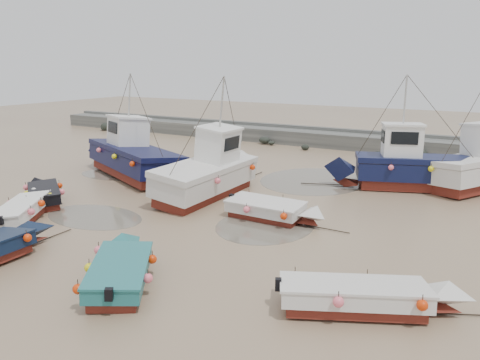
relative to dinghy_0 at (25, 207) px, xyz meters
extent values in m
plane|color=#907C5E|center=(5.27, 2.88, -0.54)|extent=(120.00, 120.00, 0.00)
cube|color=slate|center=(5.27, 24.88, 0.06)|extent=(60.00, 2.20, 1.20)
cube|color=slate|center=(5.27, 26.09, 0.78)|extent=(60.00, 0.60, 0.25)
ellipsoid|color=black|center=(10.37, 21.90, -0.25)|extent=(0.84, 0.86, 0.51)
ellipsoid|color=black|center=(13.07, 23.44, -0.20)|extent=(0.98, 1.07, 0.72)
ellipsoid|color=black|center=(0.20, 23.34, -0.20)|extent=(0.99, 0.80, 0.58)
ellipsoid|color=black|center=(-18.24, 22.54, -0.32)|extent=(0.65, 0.64, 0.43)
ellipsoid|color=black|center=(14.96, 22.85, -0.33)|extent=(0.61, 0.47, 0.46)
ellipsoid|color=black|center=(0.96, 23.15, -0.33)|extent=(0.61, 0.53, 0.32)
ellipsoid|color=black|center=(16.26, 23.48, -0.31)|extent=(0.67, 0.55, 0.43)
ellipsoid|color=black|center=(-3.90, 22.22, -0.16)|extent=(1.09, 0.88, 0.72)
ellipsoid|color=black|center=(-1.98, 22.53, -0.31)|extent=(0.65, 0.60, 0.37)
ellipsoid|color=black|center=(14.74, 22.27, -0.23)|extent=(0.88, 0.64, 0.62)
ellipsoid|color=black|center=(4.35, 22.47, -0.32)|extent=(0.64, 0.62, 0.48)
ellipsoid|color=black|center=(-18.15, 22.67, -0.16)|extent=(1.10, 0.87, 0.86)
ellipsoid|color=black|center=(13.11, 23.30, -0.35)|extent=(0.55, 0.45, 0.29)
cylinder|color=#625C4F|center=(2.46, 1.74, -0.54)|extent=(5.03, 5.03, 0.01)
cylinder|color=#625C4F|center=(9.81, 4.59, -0.54)|extent=(4.13, 4.13, 0.01)
cylinder|color=#625C4F|center=(-2.97, 8.14, -0.54)|extent=(4.30, 4.30, 0.01)
cylinder|color=#625C4F|center=(8.66, 13.14, -0.54)|extent=(6.16, 6.16, 0.01)
cube|color=maroon|center=(0.20, -0.30, -0.39)|extent=(3.00, 3.67, 0.30)
cube|color=white|center=(0.20, -0.30, -0.02)|extent=(3.32, 4.01, 0.45)
pyramid|color=white|center=(-1.06, 1.60, 0.43)|extent=(1.58, 1.38, 0.90)
cube|color=brown|center=(0.20, -0.30, 0.15)|extent=(2.75, 3.34, 0.10)
cube|color=white|center=(0.20, -0.30, 0.24)|extent=(3.42, 4.11, 0.07)
cube|color=black|center=(1.32, -1.99, 0.16)|extent=(0.28, 0.27, 0.35)
cylinder|color=black|center=(-1.57, 2.37, -0.51)|extent=(1.14, 1.69, 0.04)
sphere|color=red|center=(1.41, -0.61, 0.09)|extent=(0.30, 0.30, 0.30)
sphere|color=red|center=(0.73, 0.41, 0.09)|extent=(0.30, 0.30, 0.30)
sphere|color=red|center=(-1.00, 0.00, 0.09)|extent=(0.30, 0.30, 0.30)
sphere|color=red|center=(0.05, 1.44, 0.09)|extent=(0.30, 0.30, 0.30)
pyramid|color=black|center=(3.05, -2.02, 0.43)|extent=(1.89, 0.75, 0.90)
cylinder|color=black|center=(3.03, -1.04, -0.51)|extent=(0.08, 2.00, 0.04)
sphere|color=red|center=(4.12, -2.79, 0.09)|extent=(0.30, 0.30, 0.30)
cube|color=maroon|center=(8.47, -2.84, -0.39)|extent=(3.02, 3.49, 0.30)
cube|color=#1F6668|center=(8.47, -2.84, -0.02)|extent=(3.36, 3.83, 0.45)
pyramid|color=#1F6668|center=(7.26, -1.10, 0.43)|extent=(1.74, 1.51, 0.90)
cube|color=brown|center=(8.47, -2.84, 0.15)|extent=(2.77, 3.18, 0.10)
cube|color=#1F6668|center=(8.47, -2.84, 0.24)|extent=(3.45, 3.93, 0.07)
cube|color=black|center=(9.53, -4.35, 0.16)|extent=(0.28, 0.27, 0.35)
cylinder|color=black|center=(6.75, -0.37, -0.51)|extent=(1.18, 1.66, 0.04)
sphere|color=red|center=(8.52, -4.52, 0.09)|extent=(0.30, 0.30, 0.30)
sphere|color=red|center=(9.64, -2.88, 0.09)|extent=(0.30, 0.30, 0.30)
sphere|color=red|center=(7.71, -3.37, 0.09)|extent=(0.30, 0.30, 0.30)
sphere|color=red|center=(8.83, -1.73, 0.09)|extent=(0.30, 0.30, 0.30)
sphere|color=red|center=(6.91, -2.22, 0.09)|extent=(0.30, 0.30, 0.30)
cube|color=maroon|center=(15.24, -0.65, -0.39)|extent=(3.98, 2.82, 0.30)
cube|color=silver|center=(15.24, -0.65, -0.02)|extent=(4.33, 3.15, 0.45)
pyramid|color=silver|center=(17.39, 0.36, 0.43)|extent=(1.32, 1.73, 0.90)
cube|color=brown|center=(15.24, -0.65, 0.15)|extent=(3.62, 2.59, 0.10)
cube|color=silver|center=(15.24, -0.65, 0.24)|extent=(4.44, 3.25, 0.07)
cube|color=black|center=(13.33, -1.55, 0.16)|extent=(0.26, 0.28, 0.35)
cylinder|color=black|center=(18.26, 0.77, -0.51)|extent=(1.83, 0.89, 0.04)
sphere|color=red|center=(13.40, -0.51, 0.09)|extent=(0.30, 0.30, 0.30)
sphere|color=red|center=(15.14, -1.70, 0.09)|extent=(0.30, 0.30, 0.30)
sphere|color=red|center=(15.34, 0.40, 0.09)|extent=(0.30, 0.30, 0.30)
sphere|color=red|center=(17.09, -0.78, 0.09)|extent=(0.30, 0.30, 0.30)
cube|color=maroon|center=(-1.20, 1.99, -0.39)|extent=(3.26, 2.77, 0.30)
cube|color=black|center=(-1.20, 1.99, -0.02)|extent=(3.56, 3.07, 0.45)
pyramid|color=black|center=(-2.88, 3.17, 0.43)|extent=(1.36, 1.51, 0.90)
cube|color=brown|center=(-1.20, 1.99, 0.15)|extent=(2.97, 2.54, 0.10)
cube|color=black|center=(-1.20, 1.99, 0.24)|extent=(3.66, 3.16, 0.07)
cube|color=black|center=(0.26, 0.96, 0.16)|extent=(0.27, 0.28, 0.35)
cylinder|color=black|center=(-3.59, 3.68, -0.51)|extent=(1.66, 1.19, 0.04)
sphere|color=red|center=(-0.55, 0.56, 0.09)|extent=(0.30, 0.30, 0.30)
sphere|color=red|center=(-0.18, 2.24, 0.09)|extent=(0.30, 0.30, 0.30)
sphere|color=red|center=(-1.65, 1.34, 0.09)|extent=(0.30, 0.30, 0.30)
sphere|color=red|center=(-1.29, 3.03, 0.09)|extent=(0.30, 0.30, 0.30)
sphere|color=red|center=(-2.76, 2.12, 0.09)|extent=(0.30, 0.30, 0.30)
cube|color=maroon|center=(9.39, 5.42, -0.39)|extent=(3.18, 1.38, 0.30)
cube|color=silver|center=(9.39, 5.42, -0.02)|extent=(3.41, 1.61, 0.45)
pyramid|color=silver|center=(11.43, 5.39, 0.43)|extent=(0.74, 1.57, 0.90)
cube|color=brown|center=(9.39, 5.42, 0.15)|extent=(2.87, 1.29, 0.10)
cube|color=silver|center=(9.39, 5.42, 0.24)|extent=(3.49, 1.68, 0.07)
cube|color=black|center=(7.62, 5.45, 0.16)|extent=(0.18, 0.22, 0.35)
cylinder|color=black|center=(12.31, 5.37, -0.51)|extent=(2.00, 0.07, 0.04)
sphere|color=red|center=(8.06, 6.34, 0.09)|extent=(0.30, 0.30, 0.30)
sphere|color=red|center=(8.93, 4.53, 0.09)|extent=(0.30, 0.30, 0.30)
sphere|color=red|center=(9.85, 6.31, 0.09)|extent=(0.30, 0.30, 0.30)
sphere|color=red|center=(10.72, 4.50, 0.09)|extent=(0.30, 0.30, 0.30)
cube|color=maroon|center=(-1.31, 8.51, -0.27)|extent=(7.88, 5.31, 0.55)
cube|color=#0C0F34|center=(-1.31, 8.51, 0.48)|extent=(8.56, 5.92, 0.95)
pyramid|color=#0C0F34|center=(-5.50, 10.39, 1.18)|extent=(2.47, 3.19, 1.40)
cube|color=brown|center=(-1.31, 8.51, 1.00)|extent=(8.35, 5.74, 0.08)
cube|color=#0C0F34|center=(-1.31, 8.51, 1.14)|extent=(8.75, 6.05, 0.30)
cube|color=white|center=(-2.31, 8.96, 2.11)|extent=(2.64, 2.65, 1.70)
cube|color=white|center=(-2.31, 8.96, 3.02)|extent=(2.86, 2.86, 0.12)
cube|color=black|center=(-3.24, 9.37, 2.36)|extent=(0.74, 1.57, 0.68)
cylinder|color=#B7B7B2|center=(-2.31, 8.96, 4.38)|extent=(0.10, 0.10, 2.60)
cylinder|color=black|center=(-6.60, 10.88, -0.51)|extent=(2.76, 1.27, 0.05)
sphere|color=#FA677A|center=(1.00, 5.77, 0.84)|extent=(0.30, 0.30, 0.30)
sphere|color=#FA677A|center=(1.09, 9.13, 0.84)|extent=(0.30, 0.30, 0.30)
sphere|color=#FA677A|center=(-1.35, 6.83, 0.84)|extent=(0.30, 0.30, 0.30)
sphere|color=#FA677A|center=(-1.26, 10.19, 0.84)|extent=(0.30, 0.30, 0.30)
sphere|color=#FA677A|center=(-3.70, 7.88, 0.84)|extent=(0.30, 0.30, 0.30)
sphere|color=#FA677A|center=(-3.61, 11.24, 0.84)|extent=(0.30, 0.30, 0.30)
cube|color=maroon|center=(5.05, 6.93, -0.27)|extent=(1.97, 6.24, 0.55)
cube|color=silver|center=(5.05, 6.93, 0.48)|extent=(2.31, 6.70, 0.95)
pyramid|color=silver|center=(5.06, 10.83, 1.18)|extent=(2.29, 1.43, 1.40)
cube|color=brown|center=(5.05, 6.93, 1.00)|extent=(2.22, 6.54, 0.08)
cube|color=silver|center=(5.05, 6.93, 1.14)|extent=(2.36, 6.85, 0.30)
cube|color=white|center=(5.05, 7.84, 2.11)|extent=(1.61, 2.01, 1.70)
cube|color=white|center=(5.05, 7.84, 3.02)|extent=(1.74, 2.17, 0.12)
cube|color=black|center=(5.05, 8.86, 2.36)|extent=(1.36, 0.05, 0.68)
cylinder|color=#B7B7B2|center=(5.05, 7.84, 4.38)|extent=(0.10, 0.10, 2.60)
cylinder|color=black|center=(5.06, 11.93, -0.51)|extent=(0.06, 3.00, 0.05)
sphere|color=#FA677A|center=(3.77, 4.28, 0.84)|extent=(0.30, 0.30, 0.30)
sphere|color=#FA677A|center=(6.31, 6.04, 0.84)|extent=(0.30, 0.30, 0.30)
sphere|color=#FA677A|center=(3.79, 7.82, 0.84)|extent=(0.30, 0.30, 0.30)
sphere|color=#FA677A|center=(6.32, 9.59, 0.84)|extent=(0.30, 0.30, 0.30)
cube|color=maroon|center=(14.29, 14.15, -0.27)|extent=(6.22, 3.84, 0.55)
cube|color=#0D1335|center=(14.29, 14.15, 0.48)|extent=(6.74, 4.31, 0.95)
pyramid|color=#0D1335|center=(10.79, 12.88, 1.18)|extent=(2.12, 2.64, 1.40)
cube|color=brown|center=(14.29, 14.15, 1.00)|extent=(6.58, 4.18, 0.08)
cube|color=#0D1335|center=(14.29, 14.15, 1.14)|extent=(6.89, 4.40, 0.30)
cube|color=white|center=(13.48, 13.85, 2.11)|extent=(2.43, 2.19, 1.70)
cube|color=white|center=(13.48, 13.85, 3.02)|extent=(2.62, 2.37, 0.12)
cube|color=black|center=(12.52, 13.51, 2.36)|extent=(0.51, 1.30, 0.68)
cylinder|color=#B7B7B2|center=(13.48, 13.85, 4.38)|extent=(0.10, 0.10, 2.60)
cylinder|color=black|center=(9.77, 12.52, -0.51)|extent=(2.84, 1.07, 0.05)
sphere|color=#FA677A|center=(17.09, 13.81, 0.84)|extent=(0.30, 0.30, 0.30)
sphere|color=#FA677A|center=(15.28, 15.85, 0.84)|extent=(0.30, 0.30, 0.30)
sphere|color=#FA677A|center=(15.19, 13.12, 0.84)|extent=(0.30, 0.30, 0.30)
sphere|color=#FA677A|center=(13.38, 15.17, 0.84)|extent=(0.30, 0.30, 0.30)
sphere|color=#FA677A|center=(13.30, 12.44, 0.84)|extent=(0.30, 0.30, 0.30)
sphere|color=#FA677A|center=(11.49, 14.48, 0.84)|extent=(0.30, 0.30, 0.30)
cube|color=maroon|center=(17.21, 15.79, -0.27)|extent=(4.89, 6.23, 0.55)
cube|color=silver|center=(17.21, 15.79, 0.48)|extent=(5.44, 6.80, 0.95)
cube|color=brown|center=(17.21, 15.79, 1.00)|extent=(5.28, 6.62, 0.08)
cube|color=silver|center=(17.21, 15.79, 1.14)|extent=(5.56, 6.95, 0.30)
sphere|color=#FA677A|center=(14.70, 14.33, 0.84)|extent=(0.30, 0.30, 0.30)
sphere|color=#FA677A|center=(15.95, 16.51, 0.84)|extent=(0.30, 0.30, 0.30)
imported|color=#182131|center=(3.46, 11.24, -0.54)|extent=(0.78, 0.70, 1.79)
camera|label=1|loc=(18.43, -12.58, 6.27)|focal=35.00mm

